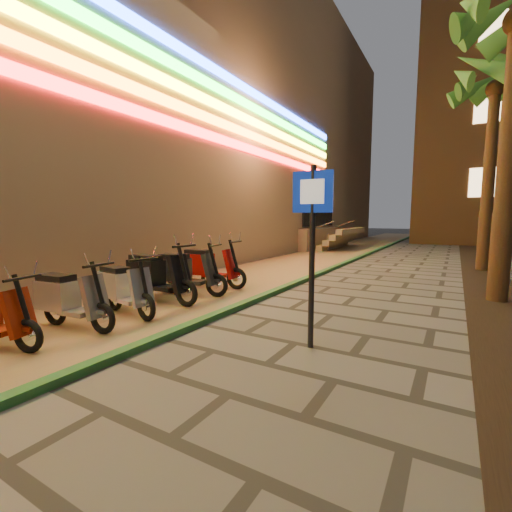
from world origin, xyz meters
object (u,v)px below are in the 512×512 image
Objects in this scene: scooter_9 at (184,272)px; scooter_8 at (155,276)px; scooter_10 at (207,266)px; scooter_6 at (67,298)px; scooter_7 at (123,288)px; pedestrian_sign at (312,232)px.

scooter_8 is at bearing -105.50° from scooter_9.
scooter_10 is at bearing 83.87° from scooter_9.
scooter_9 is 0.99m from scooter_10.
scooter_6 is at bearing -100.58° from scooter_9.
scooter_8 reaches higher than scooter_9.
scooter_9 reaches higher than scooter_7.
pedestrian_sign reaches higher than scooter_9.
pedestrian_sign is 1.36× the size of scooter_8.
scooter_10 reaches higher than scooter_6.
scooter_6 is 1.00× the size of scooter_7.
scooter_6 is (-3.73, -1.19, -1.12)m from pedestrian_sign.
scooter_7 is 0.88× the size of scooter_8.
pedestrian_sign is 3.84m from scooter_7.
scooter_6 is 0.88× the size of scooter_8.
scooter_7 is at bearing -79.40° from scooter_8.
scooter_9 is at bearing 84.51° from scooter_6.
scooter_7 is 0.92× the size of scooter_9.
scooter_6 and scooter_7 have the same top height.
scooter_8 is 1.83m from scooter_10.
scooter_10 is (-0.09, 0.99, 0.01)m from scooter_9.
scooter_9 is at bearing -91.25° from scooter_10.
pedestrian_sign is 1.41× the size of scooter_9.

